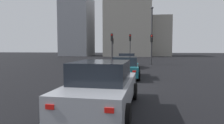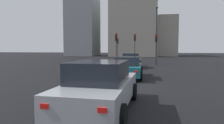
% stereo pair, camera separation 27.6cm
% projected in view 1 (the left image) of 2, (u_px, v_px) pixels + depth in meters
% --- Properties ---
extents(ground_plane, '(160.00, 160.00, 0.20)m').
position_uv_depth(ground_plane, '(119.00, 86.00, 10.78)').
color(ground_plane, black).
extents(car_white_lead, '(4.18, 1.99, 1.49)m').
position_uv_depth(car_white_lead, '(127.00, 61.00, 20.37)').
color(car_white_lead, silver).
rests_on(car_white_lead, ground_plane).
extents(car_teal_second, '(4.23, 2.01, 1.44)m').
position_uv_depth(car_teal_second, '(125.00, 67.00, 13.26)').
color(car_teal_second, '#19606B').
rests_on(car_teal_second, ground_plane).
extents(car_silver_third, '(4.66, 2.19, 1.59)m').
position_uv_depth(car_silver_third, '(103.00, 86.00, 6.28)').
color(car_silver_third, '#A8AAB2').
rests_on(car_silver_third, ground_plane).
extents(traffic_light_near_left, '(0.32, 0.28, 3.96)m').
position_uv_depth(traffic_light_near_left, '(130.00, 42.00, 26.92)').
color(traffic_light_near_left, '#2D2D30').
rests_on(traffic_light_near_left, ground_plane).
extents(traffic_light_near_right, '(0.32, 0.29, 3.73)m').
position_uv_depth(traffic_light_near_right, '(113.00, 44.00, 33.43)').
color(traffic_light_near_right, '#2D2D30').
rests_on(traffic_light_near_right, ground_plane).
extents(traffic_light_far_left, '(0.32, 0.29, 3.85)m').
position_uv_depth(traffic_light_far_left, '(112.00, 42.00, 24.29)').
color(traffic_light_far_left, '#2D2D30').
rests_on(traffic_light_far_left, ground_plane).
extents(traffic_light_far_right, '(0.32, 0.28, 3.67)m').
position_uv_depth(traffic_light_far_right, '(152.00, 43.00, 23.32)').
color(traffic_light_far_right, '#2D2D30').
rests_on(traffic_light_far_right, ground_plane).
extents(street_lamp_kerbside, '(0.56, 0.36, 7.01)m').
position_uv_depth(street_lamp_kerbside, '(152.00, 31.00, 23.55)').
color(street_lamp_kerbside, '#2D2D30').
rests_on(street_lamp_kerbside, ground_plane).
extents(building_facade_left, '(8.59, 6.09, 10.35)m').
position_uv_depth(building_facade_left, '(158.00, 37.00, 52.34)').
color(building_facade_left, gray).
rests_on(building_facade_left, ground_plane).
extents(building_facade_center, '(15.28, 11.56, 14.87)m').
position_uv_depth(building_facade_center, '(129.00, 29.00, 53.05)').
color(building_facade_center, gray).
rests_on(building_facade_center, ground_plane).
extents(building_facade_right, '(9.19, 7.65, 15.87)m').
position_uv_depth(building_facade_right, '(77.00, 27.00, 53.33)').
color(building_facade_right, gray).
rests_on(building_facade_right, ground_plane).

